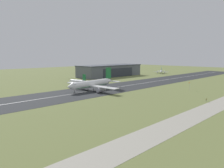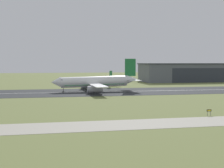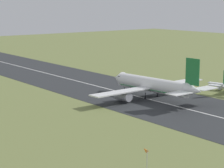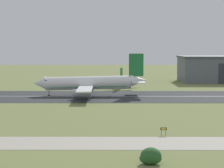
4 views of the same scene
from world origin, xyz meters
The scene contains 3 objects.
ground_plane centered at (0.00, 51.33, 0.00)m, with size 704.16×704.16×0.00m, color olive.
airplane_landing centered at (-35.59, 104.91, 4.79)m, with size 43.91×52.02×16.36m.
windsock_pole centered at (16.58, 54.22, 5.20)m, with size 2.15×1.33×5.86m.
Camera 3 is at (77.31, -1.20, 34.08)m, focal length 70.00 mm.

